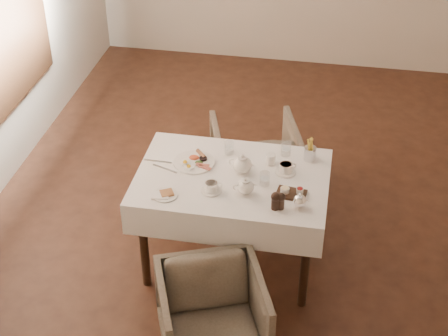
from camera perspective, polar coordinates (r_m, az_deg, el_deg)
The scene contains 20 objects.
table at distance 4.63m, azimuth 0.68°, elevation -1.84°, with size 1.28×0.88×0.75m.
armchair_near at distance 4.25m, azimuth -0.98°, elevation -12.24°, with size 0.62×0.64×0.58m, color #4A4236.
armchair_far at distance 5.52m, azimuth 2.58°, elevation 0.79°, with size 0.66×0.68×0.62m, color #4A4236.
breakfast_plate at distance 4.68m, azimuth -2.46°, elevation 0.55°, with size 0.28×0.28×0.04m.
side_plate at distance 4.40m, azimuth -5.00°, elevation -2.23°, with size 0.17×0.16×0.02m.
teapot_centre at distance 4.55m, azimuth 1.53°, elevation 0.37°, with size 0.18×0.14×0.14m, color white, non-canonical shape.
teapot_front at distance 4.37m, azimuth 1.80°, elevation -1.50°, with size 0.15×0.11×0.12m, color white, non-canonical shape.
creamer at distance 4.66m, azimuth 3.92°, elevation 0.75°, with size 0.06×0.06×0.08m, color white.
teacup_near at distance 4.41m, azimuth -1.05°, elevation -1.62°, with size 0.13×0.13×0.07m.
teacup_far at distance 4.59m, azimuth 5.15°, elevation -0.05°, with size 0.14×0.14×0.07m.
glass_left at distance 4.76m, azimuth 0.43°, elevation 1.71°, with size 0.07×0.07×0.09m, color silver.
glass_mid at distance 4.46m, azimuth 3.41°, elevation -0.91°, with size 0.07×0.07×0.09m, color silver.
glass_right at distance 4.76m, azimuth 5.17°, elevation 1.58°, with size 0.07×0.07×0.10m, color silver.
condiment_board at distance 4.40m, azimuth 5.59°, elevation -2.06°, with size 0.20×0.15×0.05m.
pepper_mill_left at distance 4.25m, azimuth 4.30°, elevation -2.72°, with size 0.06×0.06×0.12m, color black, non-canonical shape.
pepper_mill_right at distance 4.26m, azimuth 4.73°, elevation -2.73°, with size 0.06×0.06×0.12m, color black, non-canonical shape.
silver_pot at distance 4.28m, azimuth 6.32°, elevation -2.67°, with size 0.10×0.08×0.11m, color white, non-canonical shape.
fries_cup at distance 4.71m, azimuth 7.18°, elevation 1.48°, with size 0.08×0.08×0.17m.
cutlery_fork at distance 4.72m, azimuth -5.53°, elevation 0.56°, with size 0.02×0.20×0.00m, color silver.
cutlery_knife at distance 4.64m, azimuth -4.93°, elevation -0.05°, with size 0.02×0.19×0.00m, color silver.
Camera 1 is at (0.38, -4.46, 3.42)m, focal length 55.00 mm.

